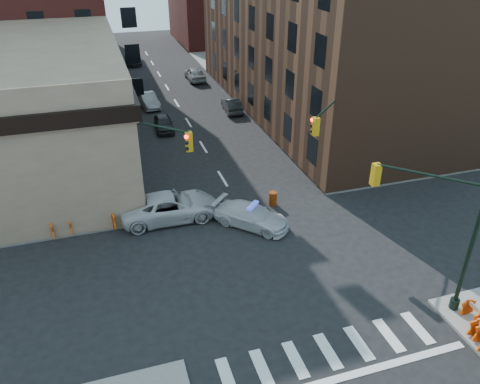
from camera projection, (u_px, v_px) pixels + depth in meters
ground at (271, 259)px, 25.66m from camera, size 140.00×140.00×0.00m
sidewalk_ne at (350, 74)px, 58.94m from camera, size 34.00×54.50×0.15m
commercial_row_ne at (318, 37)px, 44.41m from camera, size 14.00×34.00×14.00m
filler_ne at (226, 1)px, 74.75m from camera, size 16.00×16.00×12.00m
signal_pole_se at (449, 222)px, 20.39m from camera, size 5.40×5.27×8.00m
signal_pole_nw at (144, 161)px, 26.47m from camera, size 3.58×3.67×8.00m
signal_pole_ne at (330, 137)px, 29.54m from camera, size 3.67×3.58×8.00m
tree_ne_near at (251, 69)px, 47.60m from camera, size 3.00×3.00×4.85m
tree_ne_far at (229, 52)px, 54.27m from camera, size 3.00×3.00×4.85m
police_car at (251, 216)px, 28.25m from camera, size 4.69×4.68×1.37m
pickup at (170, 206)px, 28.90m from camera, size 6.08×2.81×1.69m
parked_car_wnear at (164, 123)px, 42.00m from camera, size 1.71×3.95×1.33m
parked_car_wfar at (148, 100)px, 47.61m from camera, size 2.04×4.41×1.40m
parked_car_wdeep at (133, 58)px, 63.22m from camera, size 2.29×5.22×1.49m
parked_car_enear at (232, 105)px, 46.39m from camera, size 1.75×4.25×1.37m
parked_car_efar at (195, 74)px, 56.10m from camera, size 1.92×4.78×1.63m
pedestrian_a at (111, 203)px, 28.67m from camera, size 0.76×0.53×1.98m
pedestrian_b at (45, 212)px, 27.89m from camera, size 1.03×0.89×1.85m
pedestrian_c at (24, 219)px, 27.31m from camera, size 1.08×0.67×1.71m
barrel_road at (273, 199)px, 30.49m from camera, size 0.60×0.60×0.94m
barrel_bank at (182, 211)px, 29.09m from camera, size 0.73×0.73×1.01m
barricade_se_a at (474, 314)px, 21.18m from camera, size 0.63×1.15×0.83m
barricade_nw_a at (121, 218)px, 28.12m from camera, size 1.47×0.99×1.01m
barricade_nw_b at (61, 227)px, 27.23m from camera, size 1.40×0.81×1.00m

